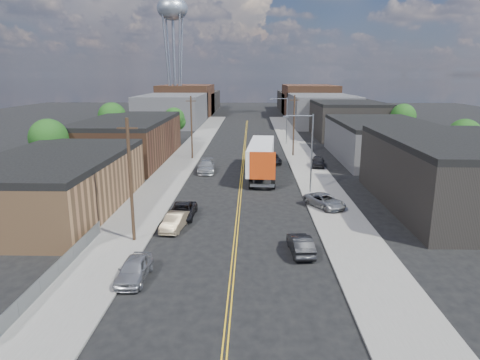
# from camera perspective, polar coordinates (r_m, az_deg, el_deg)

# --- Properties ---
(ground) EXTENTS (260.00, 260.00, 0.00)m
(ground) POSITION_cam_1_polar(r_m,az_deg,el_deg) (83.27, 0.65, 4.75)
(ground) COLOR black
(ground) RESTS_ON ground
(centerline) EXTENTS (0.32, 120.00, 0.01)m
(centerline) POSITION_cam_1_polar(r_m,az_deg,el_deg) (68.50, 0.45, 2.77)
(centerline) COLOR gold
(centerline) RESTS_ON ground
(sidewalk_left) EXTENTS (5.00, 140.00, 0.15)m
(sidewalk_left) POSITION_cam_1_polar(r_m,az_deg,el_deg) (69.31, -7.43, 2.85)
(sidewalk_left) COLOR slate
(sidewalk_left) RESTS_ON ground
(sidewalk_right) EXTENTS (5.00, 140.00, 0.15)m
(sidewalk_right) POSITION_cam_1_polar(r_m,az_deg,el_deg) (68.98, 8.38, 2.76)
(sidewalk_right) COLOR slate
(sidewalk_right) RESTS_ON ground
(warehouse_tan) EXTENTS (12.00, 22.00, 5.60)m
(warehouse_tan) POSITION_cam_1_polar(r_m,az_deg,el_deg) (45.76, -23.38, -0.38)
(warehouse_tan) COLOR olive
(warehouse_tan) RESTS_ON ground
(warehouse_brown) EXTENTS (12.00, 26.00, 6.60)m
(warehouse_brown) POSITION_cam_1_polar(r_m,az_deg,el_deg) (69.66, -14.59, 5.26)
(warehouse_brown) COLOR #4B2E1E
(warehouse_brown) RESTS_ON ground
(industrial_right_a) EXTENTS (14.00, 22.00, 7.10)m
(industrial_right_a) POSITION_cam_1_polar(r_m,az_deg,el_deg) (48.01, 27.09, 0.78)
(industrial_right_a) COLOR black
(industrial_right_a) RESTS_ON ground
(industrial_right_b) EXTENTS (14.00, 24.00, 6.10)m
(industrial_right_b) POSITION_cam_1_polar(r_m,az_deg,el_deg) (72.02, 18.33, 5.08)
(industrial_right_b) COLOR #363739
(industrial_right_b) RESTS_ON ground
(industrial_right_c) EXTENTS (14.00, 22.00, 7.60)m
(industrial_right_c) POSITION_cam_1_polar(r_m,az_deg,el_deg) (96.94, 14.01, 7.89)
(industrial_right_c) COLOR black
(industrial_right_c) RESTS_ON ground
(skyline_left_a) EXTENTS (16.00, 30.00, 8.00)m
(skyline_left_a) POSITION_cam_1_polar(r_m,az_deg,el_deg) (119.48, -8.85, 9.27)
(skyline_left_a) COLOR #363739
(skyline_left_a) RESTS_ON ground
(skyline_right_a) EXTENTS (16.00, 30.00, 8.00)m
(skyline_right_a) POSITION_cam_1_polar(r_m,az_deg,el_deg) (119.07, 10.71, 9.18)
(skyline_right_a) COLOR #363739
(skyline_right_a) RESTS_ON ground
(skyline_left_b) EXTENTS (16.00, 26.00, 10.00)m
(skyline_left_b) POSITION_cam_1_polar(r_m,az_deg,el_deg) (144.03, -7.09, 10.48)
(skyline_left_b) COLOR #4B2E1E
(skyline_left_b) RESTS_ON ground
(skyline_right_b) EXTENTS (16.00, 26.00, 10.00)m
(skyline_right_b) POSITION_cam_1_polar(r_m,az_deg,el_deg) (143.69, 9.17, 10.40)
(skyline_right_b) COLOR #4B2E1E
(skyline_right_b) RESTS_ON ground
(skyline_left_c) EXTENTS (16.00, 40.00, 7.00)m
(skyline_left_c) POSITION_cam_1_polar(r_m,az_deg,el_deg) (163.89, -6.03, 10.37)
(skyline_left_c) COLOR black
(skyline_left_c) RESTS_ON ground
(skyline_right_c) EXTENTS (16.00, 40.00, 7.00)m
(skyline_right_c) POSITION_cam_1_polar(r_m,az_deg,el_deg) (163.59, 8.23, 10.30)
(skyline_right_c) COLOR black
(skyline_right_c) RESTS_ON ground
(water_tower) EXTENTS (9.00, 9.00, 36.90)m
(water_tower) POSITION_cam_1_polar(r_m,az_deg,el_deg) (135.39, -8.99, 21.09)
(water_tower) COLOR gray
(water_tower) RESTS_ON ground
(streetlight_near) EXTENTS (3.39, 0.25, 9.00)m
(streetlight_near) POSITION_cam_1_polar(r_m,az_deg,el_deg) (48.29, 9.09, 4.35)
(streetlight_near) COLOR gray
(streetlight_near) RESTS_ON ground
(streetlight_far) EXTENTS (3.39, 0.25, 9.00)m
(streetlight_far) POSITION_cam_1_polar(r_m,az_deg,el_deg) (82.84, 5.97, 8.34)
(streetlight_far) COLOR gray
(streetlight_far) RESTS_ON ground
(utility_pole_left_near) EXTENTS (1.60, 0.26, 10.00)m
(utility_pole_left_near) POSITION_cam_1_polar(r_m,az_deg,el_deg) (34.51, -14.39, -0.00)
(utility_pole_left_near) COLOR black
(utility_pole_left_near) RESTS_ON ground
(utility_pole_left_far) EXTENTS (1.60, 0.26, 10.00)m
(utility_pole_left_far) POSITION_cam_1_polar(r_m,az_deg,el_deg) (68.35, -6.48, 7.02)
(utility_pole_left_far) COLOR black
(utility_pole_left_far) RESTS_ON ground
(utility_pole_right) EXTENTS (1.60, 0.26, 10.00)m
(utility_pole_right) POSITION_cam_1_polar(r_m,az_deg,el_deg) (71.02, 7.19, 7.25)
(utility_pole_right) COLOR black
(utility_pole_right) RESTS_ON ground
(chainlink_fence) EXTENTS (0.05, 16.00, 1.22)m
(chainlink_fence) POSITION_cam_1_polar(r_m,az_deg,el_deg) (31.29, -23.08, -10.84)
(chainlink_fence) COLOR slate
(chainlink_fence) RESTS_ON ground
(tree_left_near) EXTENTS (4.85, 4.76, 7.91)m
(tree_left_near) POSITION_cam_1_polar(r_m,az_deg,el_deg) (58.52, -24.07, 4.81)
(tree_left_near) COLOR black
(tree_left_near) RESTS_ON ground
(tree_left_mid) EXTENTS (5.10, 5.04, 8.37)m
(tree_left_mid) POSITION_cam_1_polar(r_m,az_deg,el_deg) (81.58, -16.63, 7.87)
(tree_left_mid) COLOR black
(tree_left_mid) RESTS_ON ground
(tree_left_far) EXTENTS (4.35, 4.20, 6.97)m
(tree_left_far) POSITION_cam_1_polar(r_m,az_deg,el_deg) (86.01, -8.74, 7.95)
(tree_left_far) COLOR black
(tree_left_far) RESTS_ON ground
(tree_right_near) EXTENTS (4.60, 4.48, 7.44)m
(tree_right_near) POSITION_cam_1_polar(r_m,az_deg,el_deg) (65.49, 27.72, 5.00)
(tree_right_near) COLOR black
(tree_right_near) RESTS_ON ground
(tree_right_far) EXTENTS (4.85, 4.76, 7.91)m
(tree_right_far) POSITION_cam_1_polar(r_m,az_deg,el_deg) (87.49, 20.94, 7.70)
(tree_right_far) COLOR black
(tree_right_far) RESTS_ON ground
(semi_truck) EXTENTS (3.94, 17.71, 4.60)m
(semi_truck) POSITION_cam_1_polar(r_m,az_deg,el_deg) (57.76, 2.80, 3.32)
(semi_truck) COLOR silver
(semi_truck) RESTS_ON ground
(car_left_a) EXTENTS (1.87, 4.45, 1.51)m
(car_left_a) POSITION_cam_1_polar(r_m,az_deg,el_deg) (29.45, -13.94, -11.46)
(car_left_a) COLOR #9FA0A4
(car_left_a) RESTS_ON ground
(car_left_b) EXTENTS (2.09, 4.50, 1.43)m
(car_left_b) POSITION_cam_1_polar(r_m,az_deg,el_deg) (37.83, -8.69, -5.50)
(car_left_b) COLOR #867457
(car_left_b) RESTS_ON ground
(car_left_c) EXTENTS (2.37, 4.99, 1.38)m
(car_left_c) POSITION_cam_1_polar(r_m,az_deg,el_deg) (40.71, -7.69, -4.10)
(car_left_c) COLOR black
(car_left_c) RESTS_ON ground
(car_left_d) EXTENTS (2.62, 5.71, 1.62)m
(car_left_d) POSITION_cam_1_polar(r_m,az_deg,el_deg) (59.43, -4.54, 1.81)
(car_left_d) COLOR #9FA2A4
(car_left_d) RESTS_ON ground
(car_right_oncoming) EXTENTS (1.86, 4.46, 1.44)m
(car_right_oncoming) POSITION_cam_1_polar(r_m,az_deg,el_deg) (32.89, 8.07, -8.49)
(car_right_oncoming) COLOR black
(car_right_oncoming) RESTS_ON ground
(car_right_lot_a) EXTENTS (4.38, 5.32, 1.35)m
(car_right_lot_a) POSITION_cam_1_polar(r_m,az_deg,el_deg) (43.87, 11.23, -2.74)
(car_right_lot_a) COLOR #929496
(car_right_lot_a) RESTS_ON sidewalk_right
(car_right_lot_c) EXTENTS (2.41, 4.71, 1.53)m
(car_right_lot_c) POSITION_cam_1_polar(r_m,az_deg,el_deg) (63.25, 10.38, 2.46)
(car_right_lot_c) COLOR black
(car_right_lot_c) RESTS_ON sidewalk_right
(car_ahead_truck) EXTENTS (2.77, 5.24, 1.41)m
(car_ahead_truck) POSITION_cam_1_polar(r_m,az_deg,el_deg) (65.50, 4.35, 2.84)
(car_ahead_truck) COLOR black
(car_ahead_truck) RESTS_ON ground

